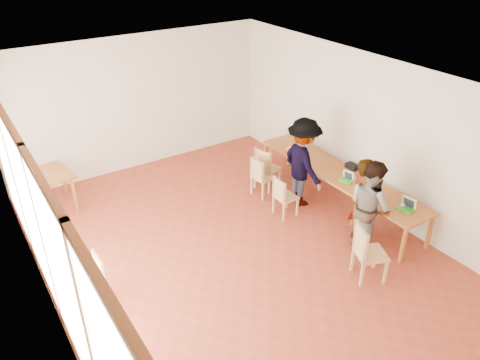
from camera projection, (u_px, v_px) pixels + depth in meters
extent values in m
plane|color=#963C24|center=(236.00, 251.00, 8.17)|extent=(8.00, 8.00, 0.00)
cube|color=beige|center=(138.00, 103.00, 10.36)|extent=(6.00, 0.10, 3.00)
cube|color=beige|center=(459.00, 342.00, 4.52)|extent=(6.00, 0.10, 3.00)
cube|color=beige|center=(368.00, 134.00, 8.87)|extent=(0.10, 8.00, 3.00)
cube|color=white|center=(43.00, 236.00, 6.03)|extent=(0.10, 8.00, 3.00)
cube|color=white|center=(235.00, 83.00, 6.70)|extent=(6.00, 8.00, 0.04)
cube|color=#A36024|center=(339.00, 173.00, 9.13)|extent=(0.80, 4.00, 0.05)
cube|color=#A36024|center=(403.00, 245.00, 7.74)|extent=(0.06, 0.06, 0.70)
cube|color=#A36024|center=(266.00, 158.00, 10.57)|extent=(0.06, 0.06, 0.70)
cube|color=#A36024|center=(430.00, 232.00, 8.06)|extent=(0.06, 0.06, 0.70)
cube|color=#A36024|center=(289.00, 151.00, 10.90)|extent=(0.06, 0.06, 0.70)
cube|color=#A36024|center=(45.00, 176.00, 9.04)|extent=(0.90, 0.90, 0.05)
cube|color=#A36024|center=(33.00, 207.00, 8.75)|extent=(0.05, 0.05, 0.70)
cube|color=#A36024|center=(24.00, 190.00, 9.32)|extent=(0.05, 0.05, 0.70)
cube|color=#A36024|center=(75.00, 196.00, 9.13)|extent=(0.05, 0.05, 0.70)
cube|color=#A36024|center=(64.00, 179.00, 9.70)|extent=(0.05, 0.05, 0.70)
cube|color=tan|center=(371.00, 254.00, 7.36)|extent=(0.60, 0.60, 0.04)
cube|color=tan|center=(361.00, 242.00, 7.20)|extent=(0.22, 0.44, 0.48)
cube|color=tan|center=(286.00, 197.00, 9.01)|extent=(0.38, 0.38, 0.04)
cube|color=tan|center=(279.00, 190.00, 8.82)|extent=(0.04, 0.38, 0.40)
cube|color=tan|center=(264.00, 177.00, 9.66)|extent=(0.46, 0.46, 0.04)
cube|color=tan|center=(257.00, 170.00, 9.45)|extent=(0.10, 0.40, 0.42)
cube|color=tan|center=(268.00, 168.00, 9.90)|extent=(0.55, 0.55, 0.04)
cube|color=tan|center=(262.00, 161.00, 9.65)|extent=(0.16, 0.43, 0.46)
cube|color=tan|center=(89.00, 284.00, 6.85)|extent=(0.40, 0.40, 0.04)
cube|color=tan|center=(99.00, 268.00, 6.83)|extent=(0.05, 0.39, 0.41)
imported|color=gray|center=(363.00, 202.00, 8.03)|extent=(0.58, 0.70, 1.65)
imported|color=gray|center=(370.00, 206.00, 7.89)|extent=(0.81, 0.94, 1.68)
imported|color=gray|center=(303.00, 163.00, 9.14)|extent=(0.84, 1.26, 1.82)
cube|color=green|center=(405.00, 210.00, 7.93)|extent=(0.23, 0.29, 0.03)
cube|color=white|center=(409.00, 203.00, 7.94)|extent=(0.12, 0.25, 0.22)
cube|color=green|center=(346.00, 181.00, 8.80)|extent=(0.22, 0.27, 0.02)
cube|color=white|center=(349.00, 175.00, 8.82)|extent=(0.13, 0.22, 0.19)
cube|color=green|center=(300.00, 152.00, 9.90)|extent=(0.24, 0.28, 0.02)
cube|color=white|center=(302.00, 147.00, 9.92)|extent=(0.14, 0.23, 0.19)
imported|color=#F9AE1A|center=(288.00, 148.00, 9.95)|extent=(0.14, 0.14, 0.11)
cylinder|color=#1F6A2A|center=(300.00, 146.00, 9.83)|extent=(0.07, 0.07, 0.28)
cylinder|color=silver|center=(290.00, 149.00, 9.95)|extent=(0.07, 0.07, 0.09)
cylinder|color=white|center=(403.00, 206.00, 8.00)|extent=(0.08, 0.08, 0.06)
cube|color=#DC3B50|center=(283.00, 146.00, 10.18)|extent=(0.05, 0.10, 0.01)
cube|color=black|center=(352.00, 166.00, 9.24)|extent=(0.16, 0.26, 0.09)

